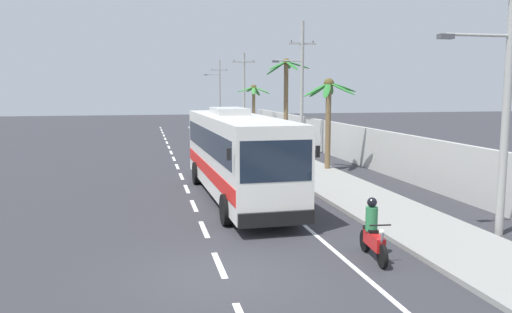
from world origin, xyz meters
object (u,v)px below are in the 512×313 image
utility_pole_far (244,90)px  palm_nearest (286,87)px  utility_pole_distant (219,88)px  palm_third (329,104)px  utility_pole_mid (301,85)px  palm_second (254,98)px  pedestrian_midwalk (297,150)px  motorcycle_beside_bus (373,234)px  coach_bus_foreground (236,152)px  utility_pole_nearest (505,87)px

utility_pole_far → palm_nearest: (0.21, -15.73, 0.26)m
utility_pole_distant → palm_third: size_ratio=1.69×
utility_pole_mid → palm_third: bearing=-94.3°
palm_second → palm_third: size_ratio=0.97×
pedestrian_midwalk → palm_nearest: palm_nearest is taller
palm_third → motorcycle_beside_bus: bearing=-105.4°
utility_pole_far → palm_second: size_ratio=1.67×
coach_bus_foreground → pedestrian_midwalk: bearing=57.5°
utility_pole_nearest → utility_pole_distant: bearing=90.1°
utility_pole_far → utility_pole_distant: (0.21, 19.90, 0.26)m
utility_pole_far → palm_third: bearing=-90.9°
coach_bus_foreground → motorcycle_beside_bus: (2.19, -8.36, -1.24)m
coach_bus_foreground → pedestrian_midwalk: coach_bus_foreground is taller
motorcycle_beside_bus → utility_pole_distant: size_ratio=0.23×
coach_bus_foreground → utility_pole_nearest: 10.20m
coach_bus_foreground → motorcycle_beside_bus: bearing=-75.3°
pedestrian_midwalk → utility_pole_nearest: (2.04, -14.66, 3.54)m
utility_pole_nearest → palm_nearest: 24.07m
pedestrian_midwalk → palm_second: 20.44m
coach_bus_foreground → palm_third: bearing=44.3°
pedestrian_midwalk → palm_second: size_ratio=0.33×
utility_pole_distant → palm_nearest: 35.63m
utility_pole_nearest → motorcycle_beside_bus: bearing=-164.6°
motorcycle_beside_bus → utility_pole_mid: 22.03m
palm_third → coach_bus_foreground: bearing=-135.7°
pedestrian_midwalk → utility_pole_mid: size_ratio=0.18×
coach_bus_foreground → palm_second: (6.56, 27.78, 1.74)m
motorcycle_beside_bus → utility_pole_nearest: size_ratio=0.23×
utility_pole_mid → utility_pole_nearest: bearing=-89.3°
pedestrian_midwalk → palm_nearest: bearing=80.9°
motorcycle_beside_bus → pedestrian_midwalk: 16.17m
palm_second → palm_third: (-0.43, -21.80, 0.02)m
motorcycle_beside_bus → utility_pole_far: (4.38, 41.09, 3.65)m
utility_pole_nearest → utility_pole_mid: (-0.23, 19.90, 0.18)m
palm_second → motorcycle_beside_bus: bearing=-96.9°
motorcycle_beside_bus → palm_third: size_ratio=0.39×
utility_pole_far → palm_second: (-0.01, -4.95, -0.66)m
palm_third → palm_second: bearing=88.9°
utility_pole_mid → coach_bus_foreground: bearing=-117.4°
utility_pole_far → palm_second: 5.00m
utility_pole_far → utility_pole_mid: bearing=-89.8°
utility_pole_distant → palm_third: bearing=-90.8°
utility_pole_nearest → palm_nearest: size_ratio=1.26×
coach_bus_foreground → utility_pole_distant: (6.78, 52.64, 2.67)m
coach_bus_foreground → utility_pole_far: (6.57, 32.74, 2.41)m
palm_nearest → utility_pole_far: bearing=90.8°
pedestrian_midwalk → utility_pole_mid: (1.81, 5.24, 3.72)m
motorcycle_beside_bus → palm_third: palm_third is taller
palm_nearest → palm_third: palm_nearest is taller
utility_pole_mid → utility_pole_distant: bearing=89.8°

